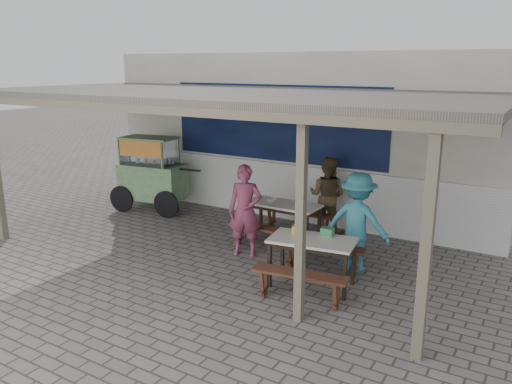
{
  "coord_description": "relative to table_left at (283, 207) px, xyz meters",
  "views": [
    {
      "loc": [
        4.94,
        -6.27,
        3.26
      ],
      "look_at": [
        0.61,
        0.9,
        1.11
      ],
      "focal_mm": 35.0,
      "sensor_mm": 36.0,
      "label": 1
    }
  ],
  "objects": [
    {
      "name": "table_right",
      "position": [
        1.3,
        -1.5,
        -0.0
      ],
      "size": [
        1.34,
        0.85,
        0.75
      ],
      "rotation": [
        0.0,
        0.0,
        0.14
      ],
      "color": "white",
      "rests_on": "ground"
    },
    {
      "name": "patron_wall_side",
      "position": [
        0.52,
        0.88,
        0.1
      ],
      "size": [
        0.78,
        0.63,
        1.54
      ],
      "primitive_type": "imported",
      "rotation": [
        0.0,
        0.0,
        3.2
      ],
      "color": "#4D4027",
      "rests_on": "ground"
    },
    {
      "name": "patron_street_side",
      "position": [
        -0.24,
        -0.93,
        0.14
      ],
      "size": [
        0.69,
        0.58,
        1.61
      ],
      "primitive_type": "imported",
      "rotation": [
        0.0,
        0.0,
        0.4
      ],
      "color": "#7F354E",
      "rests_on": "ground"
    },
    {
      "name": "tissue_box",
      "position": [
        0.99,
        -1.41,
        0.15
      ],
      "size": [
        0.16,
        0.16,
        0.13
      ],
      "primitive_type": "cube",
      "rotation": [
        0.0,
        0.0,
        0.37
      ],
      "color": "gold",
      "rests_on": "table_right"
    },
    {
      "name": "condiment_jar",
      "position": [
        0.28,
        0.2,
        0.13
      ],
      "size": [
        0.08,
        0.08,
        0.09
      ],
      "primitive_type": "cylinder",
      "color": "silver",
      "rests_on": "table_left"
    },
    {
      "name": "bench_right_street",
      "position": [
        1.39,
        -2.09,
        -0.34
      ],
      "size": [
        1.38,
        0.47,
        0.45
      ],
      "rotation": [
        0.0,
        0.0,
        0.14
      ],
      "color": "brown",
      "rests_on": "ground"
    },
    {
      "name": "bench_left_street",
      "position": [
        -0.01,
        -0.61,
        -0.33
      ],
      "size": [
        1.49,
        0.31,
        0.45
      ],
      "rotation": [
        0.0,
        0.0,
        -0.02
      ],
      "color": "brown",
      "rests_on": "ground"
    },
    {
      "name": "donation_box",
      "position": [
        1.43,
        -1.26,
        0.14
      ],
      "size": [
        0.19,
        0.13,
        0.12
      ],
      "primitive_type": "cube",
      "rotation": [
        0.0,
        0.0,
        0.01
      ],
      "color": "#39804F",
      "rests_on": "table_right"
    },
    {
      "name": "back_wall",
      "position": [
        -0.75,
        1.94,
        1.05
      ],
      "size": [
        9.0,
        1.28,
        3.5
      ],
      "color": "beige",
      "rests_on": "ground"
    },
    {
      "name": "bench_left_wall",
      "position": [
        0.01,
        0.61,
        -0.33
      ],
      "size": [
        1.49,
        0.31,
        0.45
      ],
      "rotation": [
        0.0,
        0.0,
        -0.02
      ],
      "color": "brown",
      "rests_on": "ground"
    },
    {
      "name": "warung_roof",
      "position": [
        -0.73,
        -0.74,
        2.05
      ],
      "size": [
        9.0,
        4.21,
        2.81
      ],
      "color": "#615B53",
      "rests_on": "ground"
    },
    {
      "name": "patron_right_table",
      "position": [
        1.65,
        -0.55,
        0.14
      ],
      "size": [
        1.06,
        0.63,
        1.62
      ],
      "primitive_type": "imported",
      "rotation": [
        0.0,
        0.0,
        3.17
      ],
      "color": "teal",
      "rests_on": "ground"
    },
    {
      "name": "condiment_bowl",
      "position": [
        -0.25,
        0.07,
        0.1
      ],
      "size": [
        0.2,
        0.2,
        0.04
      ],
      "primitive_type": "imported",
      "rotation": [
        0.0,
        0.0,
        -0.09
      ],
      "color": "silver",
      "rests_on": "table_left"
    },
    {
      "name": "bench_right_wall",
      "position": [
        1.22,
        -0.91,
        -0.34
      ],
      "size": [
        1.38,
        0.47,
        0.45
      ],
      "rotation": [
        0.0,
        0.0,
        0.14
      ],
      "color": "brown",
      "rests_on": "ground"
    },
    {
      "name": "table_left",
      "position": [
        0.0,
        0.0,
        0.0
      ],
      "size": [
        1.4,
        0.66,
        0.75
      ],
      "rotation": [
        0.0,
        0.0,
        -0.02
      ],
      "color": "white",
      "rests_on": "ground"
    },
    {
      "name": "ground",
      "position": [
        -0.75,
        -1.63,
        -0.67
      ],
      "size": [
        60.0,
        60.0,
        0.0
      ],
      "primitive_type": "plane",
      "color": "slate",
      "rests_on": "ground"
    },
    {
      "name": "vendor_cart",
      "position": [
        -3.53,
        0.31,
        0.25
      ],
      "size": [
        2.06,
        1.03,
        1.69
      ],
      "rotation": [
        0.0,
        0.0,
        0.14
      ],
      "color": "#7AA36D",
      "rests_on": "ground"
    }
  ]
}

